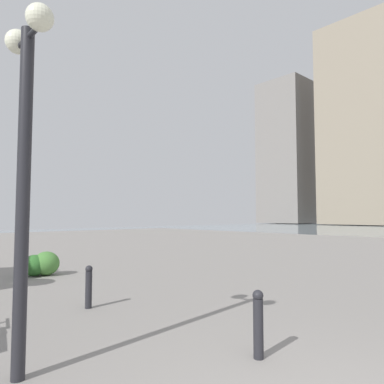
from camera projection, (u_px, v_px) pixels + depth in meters
building_annex at (367, 124)px, 65.66m from camera, size 14.76×10.87×36.73m
building_highrise at (291, 153)px, 79.23m from camera, size 10.20×12.09×30.54m
lamppost at (25, 132)px, 3.83m from camera, size 0.98×0.28×3.83m
bollard_near at (258, 323)px, 4.25m from camera, size 0.13×0.13×0.80m
bollard_mid at (89, 286)px, 6.52m from camera, size 0.13×0.13×0.77m
shrub_low at (46, 263)px, 10.07m from camera, size 0.78×0.70×0.66m
shrub_round at (34, 265)px, 9.92m from camera, size 0.69×0.62×0.59m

